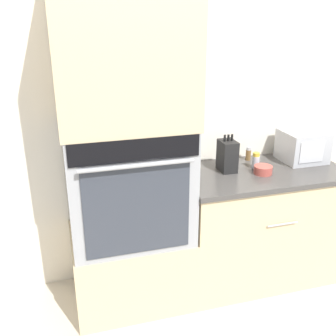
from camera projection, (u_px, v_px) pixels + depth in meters
ground_plane at (198, 312)px, 2.68m from camera, size 12.00×12.00×0.00m
wall_back at (172, 112)px, 2.79m from camera, size 8.00×0.05×2.50m
oven_cabinet_base at (131, 265)px, 2.76m from camera, size 0.79×0.60×0.51m
wall_oven at (128, 182)px, 2.52m from camera, size 0.77×0.64×0.76m
oven_cabinet_upper at (122, 49)px, 2.23m from camera, size 0.79×0.60×0.89m
counter_unit at (258, 224)px, 2.94m from camera, size 1.17×0.63×0.87m
microwave at (303, 146)px, 2.93m from camera, size 0.31×0.29×0.23m
knife_block at (227, 156)px, 2.73m from camera, size 0.11×0.15×0.26m
bowl at (263, 170)px, 2.71m from camera, size 0.13×0.13×0.06m
condiment_jar_near at (256, 161)px, 2.80m from camera, size 0.05×0.05×0.12m
condiment_jar_mid at (248, 154)px, 2.96m from camera, size 0.04×0.04×0.10m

